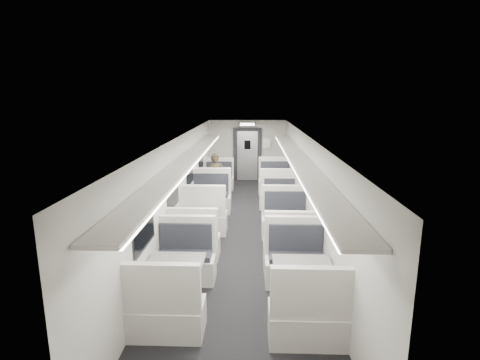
# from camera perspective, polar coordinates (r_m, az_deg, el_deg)

# --- Properties ---
(room) EXTENTS (3.24, 12.24, 2.64)m
(room) POSITION_cam_1_polar(r_m,az_deg,el_deg) (8.98, 0.56, -0.94)
(room) COLOR black
(room) RESTS_ON ground
(booth_left_a) EXTENTS (1.03, 2.09, 1.12)m
(booth_left_a) POSITION_cam_1_polar(r_m,az_deg,el_deg) (12.86, -3.49, -0.57)
(booth_left_a) COLOR silver
(booth_left_a) RESTS_ON room
(booth_left_b) EXTENTS (1.16, 2.34, 1.25)m
(booth_left_b) POSITION_cam_1_polar(r_m,az_deg,el_deg) (10.10, -5.02, -4.03)
(booth_left_b) COLOR silver
(booth_left_b) RESTS_ON room
(booth_left_c) EXTENTS (1.05, 2.13, 1.14)m
(booth_left_c) POSITION_cam_1_polar(r_m,az_deg,el_deg) (8.67, -6.24, -7.18)
(booth_left_c) COLOR silver
(booth_left_c) RESTS_ON room
(booth_left_d) EXTENTS (1.08, 2.19, 1.17)m
(booth_left_d) POSITION_cam_1_polar(r_m,az_deg,el_deg) (6.35, -9.59, -14.91)
(booth_left_d) COLOR silver
(booth_left_d) RESTS_ON room
(booth_right_a) EXTENTS (1.15, 2.33, 1.25)m
(booth_right_a) POSITION_cam_1_polar(r_m,az_deg,el_deg) (12.17, 5.62, -1.16)
(booth_right_a) COLOR silver
(booth_right_a) RESTS_ON room
(booth_right_b) EXTENTS (1.01, 2.04, 1.09)m
(booth_right_b) POSITION_cam_1_polar(r_m,az_deg,el_deg) (10.26, 6.30, -4.10)
(booth_right_b) COLOR silver
(booth_right_b) RESTS_ON room
(booth_right_c) EXTENTS (1.12, 2.27, 1.21)m
(booth_right_c) POSITION_cam_1_polar(r_m,az_deg,el_deg) (8.32, 7.35, -7.90)
(booth_right_c) COLOR silver
(booth_right_c) RESTS_ON room
(booth_right_d) EXTENTS (1.10, 2.23, 1.19)m
(booth_right_d) POSITION_cam_1_polar(r_m,az_deg,el_deg) (6.22, 9.35, -15.45)
(booth_right_d) COLOR silver
(booth_right_d) RESTS_ON room
(passenger) EXTENTS (0.59, 0.41, 1.55)m
(passenger) POSITION_cam_1_polar(r_m,az_deg,el_deg) (11.92, -3.72, 0.35)
(passenger) COLOR black
(passenger) RESTS_ON room
(window_a) EXTENTS (0.02, 1.18, 0.84)m
(window_a) POSITION_cam_1_polar(r_m,az_deg,el_deg) (12.40, -5.95, 3.49)
(window_a) COLOR black
(window_a) RESTS_ON room
(window_b) EXTENTS (0.02, 1.18, 0.84)m
(window_b) POSITION_cam_1_polar(r_m,az_deg,el_deg) (10.26, -7.61, 1.52)
(window_b) COLOR black
(window_b) RESTS_ON room
(window_c) EXTENTS (0.02, 1.18, 0.84)m
(window_c) POSITION_cam_1_polar(r_m,az_deg,el_deg) (8.15, -10.14, -1.47)
(window_c) COLOR black
(window_c) RESTS_ON room
(window_d) EXTENTS (0.02, 1.18, 0.84)m
(window_d) POSITION_cam_1_polar(r_m,az_deg,el_deg) (6.10, -14.42, -6.50)
(window_d) COLOR black
(window_d) RESTS_ON room
(luggage_rack_left) EXTENTS (0.46, 10.40, 0.09)m
(luggage_rack_left) POSITION_cam_1_polar(r_m,az_deg,el_deg) (8.66, -7.75, 3.27)
(luggage_rack_left) COLOR silver
(luggage_rack_left) RESTS_ON room
(luggage_rack_right) EXTENTS (0.46, 10.40, 0.09)m
(luggage_rack_right) POSITION_cam_1_polar(r_m,az_deg,el_deg) (8.60, 8.85, 3.17)
(luggage_rack_right) COLOR silver
(luggage_rack_right) RESTS_ON room
(vestibule_door) EXTENTS (1.10, 0.13, 2.10)m
(vestibule_door) POSITION_cam_1_polar(r_m,az_deg,el_deg) (14.83, 1.13, 3.84)
(vestibule_door) COLOR black
(vestibule_door) RESTS_ON room
(exit_sign) EXTENTS (0.62, 0.12, 0.16)m
(exit_sign) POSITION_cam_1_polar(r_m,az_deg,el_deg) (14.21, 1.12, 8.49)
(exit_sign) COLOR black
(exit_sign) RESTS_ON room
(wall_notice) EXTENTS (0.32, 0.02, 0.40)m
(wall_notice) POSITION_cam_1_polar(r_m,az_deg,el_deg) (14.76, 4.06, 5.58)
(wall_notice) COLOR white
(wall_notice) RESTS_ON room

